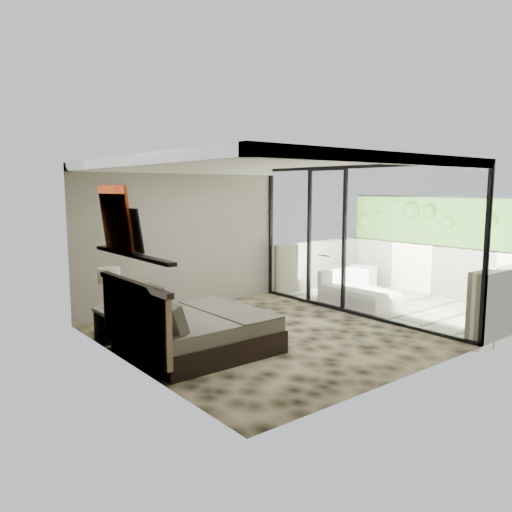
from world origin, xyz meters
TOP-DOWN VIEW (x-y plane):
  - floor at (0.00, 0.00)m, footprint 5.00×5.00m
  - ceiling at (0.00, 0.00)m, footprint 4.50×5.00m
  - back_wall at (0.00, 2.49)m, footprint 4.50×0.02m
  - left_wall at (-2.24, 0.00)m, footprint 0.02×5.00m
  - glass_wall at (2.25, 0.00)m, footprint 0.08×5.00m
  - terrace_slab at (3.75, 0.00)m, footprint 3.00×5.00m
  - parapet_far at (5.10, 0.00)m, footprint 0.30×5.00m
  - foliage_hedge at (5.10, 0.00)m, footprint 0.36×4.60m
  - picture_ledge at (-2.18, 0.10)m, footprint 0.12×2.20m
  - bed at (-1.32, 0.05)m, footprint 2.00×1.94m
  - nightstand at (-1.98, 1.31)m, footprint 0.57×0.57m
  - table_lamp at (-2.00, 1.36)m, footprint 0.35×0.35m
  - abstract_canvas at (-2.19, 0.56)m, footprint 0.13×0.90m
  - framed_print at (-2.14, 0.16)m, footprint 0.11×0.50m
  - ottoman at (4.13, 1.40)m, footprint 0.71×0.71m
  - lounger at (2.88, 0.48)m, footprint 0.92×1.68m

SIDE VIEW (x-z plane):
  - terrace_slab at x=3.75m, z-range -0.12..0.00m
  - floor at x=0.00m, z-range 0.00..0.00m
  - lounger at x=2.88m, z-range -0.12..0.52m
  - nightstand at x=-1.98m, z-range 0.00..0.50m
  - ottoman at x=4.13m, z-range 0.00..0.56m
  - bed at x=-1.32m, z-range -0.22..0.88m
  - parapet_far at x=5.10m, z-range 0.00..1.10m
  - table_lamp at x=-2.00m, z-range 0.61..1.24m
  - back_wall at x=0.00m, z-range 0.00..2.80m
  - left_wall at x=-2.24m, z-range 0.00..2.80m
  - glass_wall at x=2.25m, z-range 0.00..2.80m
  - picture_ledge at x=-2.18m, z-range 1.48..1.52m
  - foliage_hedge at x=5.10m, z-range 1.10..2.20m
  - framed_print at x=-2.14m, z-range 1.53..2.12m
  - abstract_canvas at x=-2.19m, z-range 1.53..2.42m
  - ceiling at x=0.00m, z-range 2.78..2.80m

